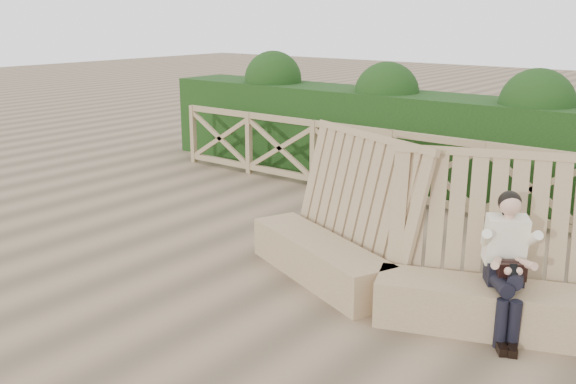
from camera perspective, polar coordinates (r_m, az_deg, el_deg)
The scene contains 5 objects.
ground at distance 6.85m, azimuth -0.75°, elevation -8.26°, with size 60.00×60.00×0.00m, color brown.
bench at distance 6.49m, azimuth 10.11°, elevation -6.18°, with size 3.96×1.44×1.57m.
woman at distance 5.97m, azimuth 18.89°, elevation -5.62°, with size 0.60×0.78×1.28m.
guardrail at distance 9.51m, azimuth 12.72°, elevation 1.70°, with size 10.10×0.09×1.10m.
hedge at distance 10.54m, azimuth 15.68°, elevation 3.93°, with size 12.00×1.20×1.50m, color black.
Camera 1 is at (3.98, -4.85, 2.77)m, focal length 40.00 mm.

